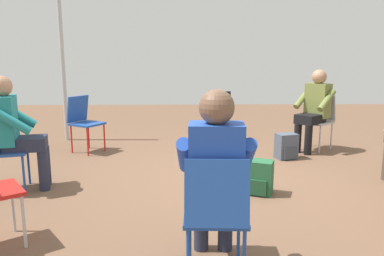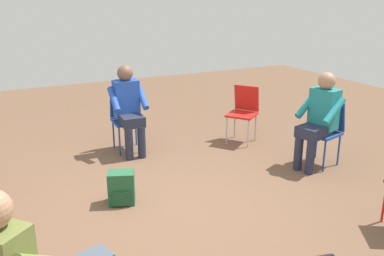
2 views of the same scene
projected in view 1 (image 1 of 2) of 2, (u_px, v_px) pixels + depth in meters
The scene contains 11 objects.
ground_plane at pixel (220, 179), 4.43m from camera, with size 14.00×14.00×0.00m, color brown.
chair_southeast at pixel (319, 118), 5.80m from camera, with size 0.58×0.59×0.85m.
chair_west at pixel (216, 210), 2.31m from camera, with size 0.45×0.42×0.85m.
chair_east at pixel (219, 112), 6.38m from camera, with size 0.51×0.48×0.85m.
chair_northeast at pixel (84, 119), 5.64m from camera, with size 0.56×0.58×0.85m.
person_in_teal at pixel (15, 127), 3.96m from camera, with size 0.57×0.58×1.24m.
person_in_olive at pixel (314, 106), 5.65m from camera, with size 0.63×0.63×1.24m.
person_in_blue at pixel (215, 172), 2.44m from camera, with size 0.53×0.51×1.24m.
backpack_near_laptop_user at pixel (286, 148), 5.31m from camera, with size 0.29×0.32×0.36m.
backpack_by_empty_chair at pixel (259, 179), 3.95m from camera, with size 0.30×0.33×0.36m.
tent_pole_far at pixel (63, 62), 6.28m from camera, with size 0.07×0.07×2.69m, color #B2B2B7.
Camera 1 is at (-4.23, 0.43, 1.43)m, focal length 35.00 mm.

